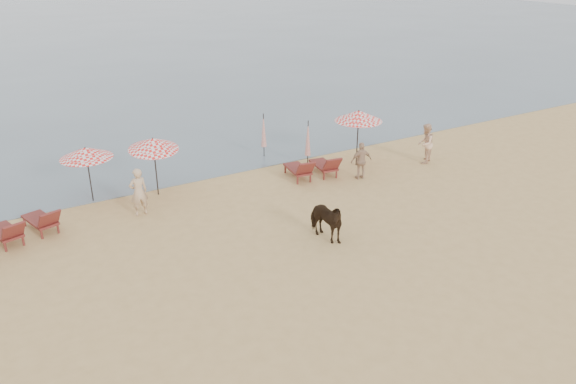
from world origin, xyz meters
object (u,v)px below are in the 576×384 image
umbrella_open_left_a (86,153)px  umbrella_open_left_b (153,144)px  umbrella_open_right (359,116)px  umbrella_closed_left (264,130)px  beachgoer_right_b (361,161)px  lounger_cluster_right (313,167)px  beachgoer_right_a (425,144)px  cow (325,220)px  umbrella_closed_right (308,138)px  beachgoer_left (139,192)px

umbrella_open_left_a → umbrella_open_left_b: (2.36, -0.65, 0.13)m
umbrella_open_right → umbrella_closed_left: bearing=119.5°
umbrella_open_left_b → umbrella_open_right: bearing=-18.1°
umbrella_open_left_b → beachgoer_right_b: 8.41m
lounger_cluster_right → beachgoer_right_a: 5.39m
umbrella_open_left_a → cow: umbrella_open_left_a is taller
umbrella_open_right → beachgoer_right_b: 2.16m
lounger_cluster_right → beachgoer_right_b: bearing=-25.6°
umbrella_open_left_b → cow: size_ratio=1.45×
umbrella_open_right → lounger_cluster_right: bearing=170.5°
lounger_cluster_right → umbrella_open_left_a: 8.97m
lounger_cluster_right → umbrella_open_right: (2.45, 0.26, 1.79)m
lounger_cluster_right → umbrella_open_right: size_ratio=0.85×
umbrella_closed_right → cow: umbrella_closed_right is taller
beachgoer_right_b → umbrella_closed_left: bearing=-52.9°
lounger_cluster_right → umbrella_open_left_b: size_ratio=0.88×
umbrella_open_left_a → umbrella_open_left_b: umbrella_open_left_b is taller
umbrella_open_left_b → umbrella_closed_left: bearing=7.5°
umbrella_open_left_a → beachgoer_left: umbrella_open_left_a is taller
umbrella_closed_left → cow: bearing=-104.1°
umbrella_open_right → cow: umbrella_open_right is taller
umbrella_open_left_b → beachgoer_right_a: bearing=-22.2°
umbrella_closed_left → umbrella_closed_right: size_ratio=0.98×
lounger_cluster_right → umbrella_open_right: umbrella_open_right is taller
umbrella_closed_left → cow: size_ratio=1.23×
umbrella_open_left_b → beachgoer_left: 2.17m
umbrella_open_left_b → beachgoer_right_a: (11.48, -2.60, -1.20)m
lounger_cluster_right → umbrella_closed_right: umbrella_closed_right is taller
cow → umbrella_open_right: bearing=34.6°
lounger_cluster_right → umbrella_closed_left: bearing=108.0°
umbrella_closed_right → umbrella_closed_left: bearing=118.5°
umbrella_closed_left → umbrella_open_left_a: bearing=-172.4°
umbrella_closed_right → beachgoer_left: umbrella_closed_right is taller
umbrella_closed_left → cow: 8.34m
umbrella_open_left_a → beachgoer_right_a: 14.25m
umbrella_open_left_b → lounger_cluster_right: bearing=-23.7°
umbrella_open_left_b → beachgoer_right_b: (7.87, -2.69, -1.31)m
umbrella_open_left_b → umbrella_open_right: size_ratio=0.96×
beachgoer_left → beachgoer_right_b: (8.98, -1.27, -0.10)m
cow → beachgoer_left: beachgoer_left is taller
umbrella_closed_right → beachgoer_right_a: (4.75, -2.28, -0.38)m
lounger_cluster_right → cow: cow is taller
umbrella_open_right → cow: bearing=-150.6°
umbrella_open_right → cow: 7.30m
cow → beachgoer_right_b: (4.27, 3.67, 0.09)m
umbrella_open_right → umbrella_open_left_a: bearing=154.4°
umbrella_closed_right → lounger_cluster_right: bearing=-112.6°
umbrella_open_right → umbrella_open_left_b: bearing=155.9°
beachgoer_right_a → beachgoer_right_b: size_ratio=1.13×
beachgoer_right_a → umbrella_closed_right: bearing=-59.3°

